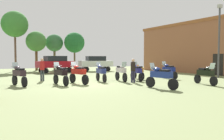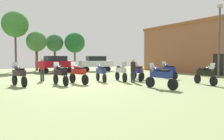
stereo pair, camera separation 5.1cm
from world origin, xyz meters
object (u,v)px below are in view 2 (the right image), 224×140
(motorcycle_1, at_px, (161,76))
(motorcycle_10, at_px, (78,73))
(brick_building, at_px, (224,47))
(motorcycle_12, at_px, (169,70))
(motorcycle_6, at_px, (138,71))
(motorcycle_13, at_px, (60,74))
(tree_1, at_px, (75,43))
(motorcycle_5, at_px, (206,74))
(car_2, at_px, (96,62))
(person_3, at_px, (42,68))
(motorcycle_3, at_px, (19,74))
(tree_4, at_px, (36,42))
(motorcycle_2, at_px, (136,71))
(car_1, at_px, (56,63))
(motorcycle_11, at_px, (121,71))
(person_2, at_px, (133,69))
(tree_9, at_px, (55,43))
(tree_8, at_px, (15,24))
(lamp_post, at_px, (219,37))
(motorcycle_9, at_px, (101,72))

(motorcycle_1, xyz_separation_m, motorcycle_10, (-3.24, 4.65, 0.01))
(brick_building, bearing_deg, motorcycle_12, -170.08)
(brick_building, height_order, motorcycle_6, brick_building)
(motorcycle_1, distance_m, motorcycle_6, 6.10)
(motorcycle_13, xyz_separation_m, tree_1, (7.47, 18.00, 3.31))
(motorcycle_5, xyz_separation_m, car_2, (0.09, 17.32, 0.46))
(person_3, bearing_deg, motorcycle_10, 109.05)
(motorcycle_3, bearing_deg, tree_1, 44.81)
(motorcycle_6, height_order, tree_4, tree_4)
(motorcycle_2, distance_m, car_1, 12.86)
(motorcycle_10, relative_size, motorcycle_11, 1.02)
(motorcycle_6, bearing_deg, motorcycle_11, -148.67)
(motorcycle_1, distance_m, motorcycle_2, 4.76)
(motorcycle_10, relative_size, motorcycle_12, 1.03)
(motorcycle_12, distance_m, person_2, 4.53)
(motorcycle_11, bearing_deg, tree_9, -80.94)
(tree_8, bearing_deg, motorcycle_11, -73.23)
(motorcycle_1, relative_size, lamp_post, 0.34)
(motorcycle_2, bearing_deg, motorcycle_12, 12.93)
(person_2, relative_size, tree_9, 0.32)
(brick_building, distance_m, motorcycle_10, 18.17)
(car_2, distance_m, tree_9, 8.14)
(brick_building, xyz_separation_m, lamp_post, (-5.32, -3.18, 0.62))
(motorcycle_10, xyz_separation_m, motorcycle_11, (3.48, 0.11, -0.00))
(motorcycle_12, bearing_deg, tree_8, 123.10)
(lamp_post, bearing_deg, motorcycle_11, 169.75)
(motorcycle_12, bearing_deg, tree_9, 107.25)
(lamp_post, bearing_deg, motorcycle_13, 173.71)
(motorcycle_13, height_order, lamp_post, lamp_post)
(motorcycle_6, xyz_separation_m, car_1, (-3.89, 11.43, 0.46))
(motorcycle_11, relative_size, car_1, 0.49)
(motorcycle_1, xyz_separation_m, motorcycle_9, (-1.23, 5.26, -0.01))
(motorcycle_1, bearing_deg, motorcycle_5, -9.55)
(motorcycle_13, bearing_deg, tree_9, 69.37)
(person_2, bearing_deg, motorcycle_11, -54.50)
(motorcycle_10, xyz_separation_m, car_2, (7.28, 12.79, 0.43))
(motorcycle_12, bearing_deg, motorcycle_6, 161.13)
(person_2, height_order, person_3, person_3)
(motorcycle_12, height_order, tree_1, tree_1)
(tree_8, height_order, tree_9, tree_8)
(tree_9, bearing_deg, motorcycle_3, -111.14)
(motorcycle_12, bearing_deg, motorcycle_2, -174.95)
(person_2, xyz_separation_m, tree_1, (2.52, 19.16, 3.06))
(motorcycle_11, bearing_deg, car_2, -97.33)
(motorcycle_9, bearing_deg, tree_8, 111.44)
(motorcycle_11, xyz_separation_m, tree_1, (2.74, 17.88, 3.31))
(motorcycle_10, distance_m, motorcycle_11, 3.48)
(brick_building, distance_m, lamp_post, 6.23)
(motorcycle_13, distance_m, car_2, 15.39)
(brick_building, height_order, motorcycle_2, brick_building)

